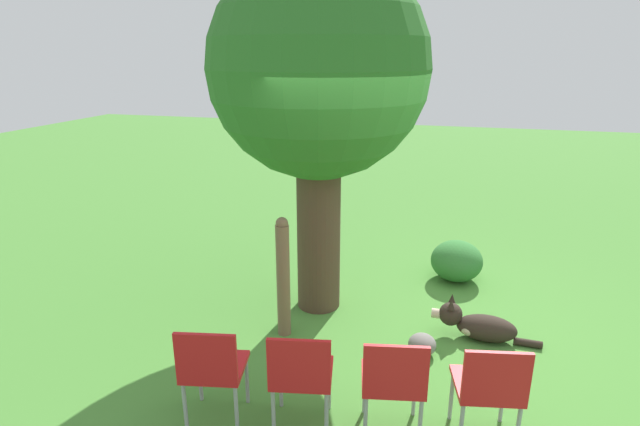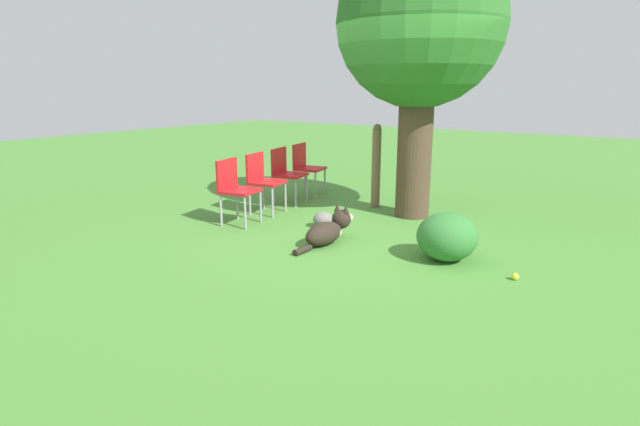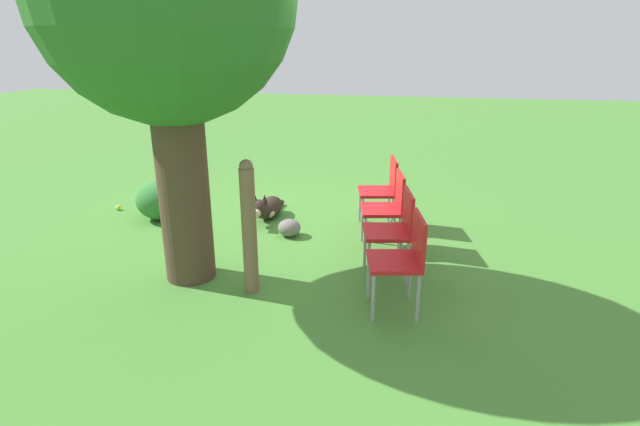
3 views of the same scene
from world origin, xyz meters
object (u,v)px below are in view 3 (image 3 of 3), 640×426
at_px(dog, 267,208).
at_px(tennis_ball, 118,208).
at_px(red_chair_2, 395,227).
at_px(fence_post, 249,227).
at_px(red_chair_1, 388,205).
at_px(red_chair_3, 403,255).
at_px(red_chair_0, 383,187).

bearing_deg(dog, tennis_ball, -86.38).
bearing_deg(red_chair_2, tennis_ball, -29.55).
xyz_separation_m(dog, fence_post, (-0.40, 1.85, 0.47)).
bearing_deg(red_chair_1, fence_post, 35.68).
bearing_deg(red_chair_1, red_chair_3, 87.81).
distance_m(red_chair_2, red_chair_3, 0.66).
bearing_deg(red_chair_2, dog, -49.06).
relative_size(red_chair_2, tennis_ball, 12.40).
distance_m(red_chair_3, tennis_ball, 4.28).
xyz_separation_m(fence_post, tennis_ball, (2.46, -1.81, -0.58)).
height_order(fence_post, red_chair_0, fence_post).
bearing_deg(red_chair_3, tennis_ball, -37.43).
bearing_deg(dog, red_chair_3, 44.46).
xyz_separation_m(red_chair_3, tennis_ball, (3.81, -1.90, -0.47)).
relative_size(fence_post, red_chair_2, 1.45).
relative_size(dog, red_chair_1, 1.24).
bearing_deg(red_chair_0, dog, -10.66).
height_order(red_chair_3, tennis_ball, red_chair_3).
bearing_deg(tennis_ball, red_chair_3, 153.45).
bearing_deg(fence_post, dog, -77.84).
distance_m(red_chair_0, tennis_ball, 3.54).
distance_m(dog, tennis_ball, 2.07).
xyz_separation_m(fence_post, red_chair_2, (-1.24, -0.56, -0.12)).
relative_size(red_chair_3, tennis_ball, 12.40).
relative_size(red_chair_0, red_chair_1, 1.00).
xyz_separation_m(red_chair_1, tennis_ball, (3.61, -0.60, -0.47)).
height_order(red_chair_2, tennis_ball, red_chair_2).
xyz_separation_m(red_chair_1, red_chair_2, (-0.10, 0.65, 0.00)).
distance_m(dog, fence_post, 1.95).
bearing_deg(red_chair_2, red_chair_1, -92.19).
xyz_separation_m(red_chair_2, tennis_ball, (3.71, -1.25, -0.47)).
height_order(fence_post, red_chair_3, fence_post).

